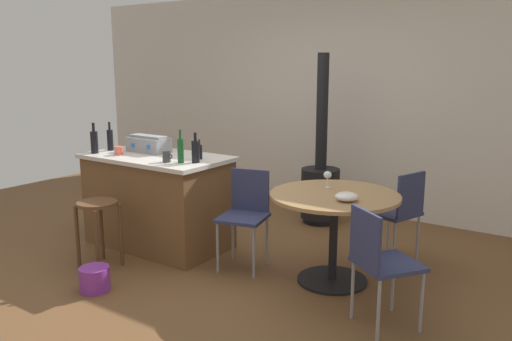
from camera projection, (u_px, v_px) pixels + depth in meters
name	position (u px, v px, depth m)	size (l,w,h in m)	color
ground_plane	(213.00, 265.00, 4.80)	(8.80, 8.80, 0.00)	brown
back_wall	(335.00, 101.00, 6.49)	(8.00, 0.10, 2.70)	beige
kitchen_island	(158.00, 200.00, 5.24)	(1.46, 0.82, 0.93)	brown
wooden_stool	(98.00, 218.00, 4.66)	(0.36, 0.36, 0.61)	brown
dining_table	(334.00, 215.00, 4.32)	(1.07, 1.07, 0.77)	black
folding_chair_near	(379.00, 258.00, 3.57)	(0.56, 0.56, 0.86)	navy
folding_chair_far	(399.00, 209.00, 4.72)	(0.51, 0.51, 0.87)	navy
folding_chair_left	(245.00, 211.00, 4.67)	(0.49, 0.49, 0.88)	navy
wood_stove	(320.00, 183.00, 5.98)	(0.44, 0.45, 1.93)	black
toolbox	(149.00, 144.00, 5.32)	(0.45, 0.23, 0.17)	gray
bottle_0	(196.00, 151.00, 4.75)	(0.07, 0.07, 0.28)	black
bottle_1	(94.00, 142.00, 5.24)	(0.07, 0.07, 0.31)	black
bottle_2	(110.00, 139.00, 5.41)	(0.06, 0.06, 0.30)	black
bottle_3	(181.00, 150.00, 4.73)	(0.06, 0.06, 0.31)	#194C23
bottle_4	(199.00, 151.00, 4.93)	(0.06, 0.06, 0.19)	black
cup_0	(119.00, 151.00, 5.16)	(0.12, 0.08, 0.08)	#DB6651
cup_1	(167.00, 156.00, 4.79)	(0.11, 0.08, 0.11)	#383838
wine_glass	(328.00, 175.00, 4.47)	(0.07, 0.07, 0.14)	silver
serving_bowl	(347.00, 197.00, 4.05)	(0.18, 0.18, 0.07)	white
plastic_bucket	(95.00, 279.00, 4.24)	(0.25, 0.25, 0.20)	purple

